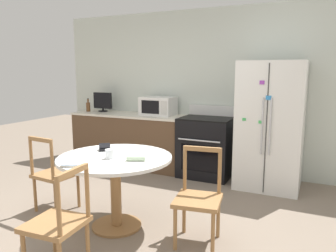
# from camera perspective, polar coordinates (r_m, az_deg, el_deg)

# --- Properties ---
(ground_plane) EXTENTS (14.00, 14.00, 0.00)m
(ground_plane) POSITION_cam_1_polar(r_m,az_deg,el_deg) (3.45, -9.76, -18.66)
(ground_plane) COLOR gray
(back_wall) EXTENTS (5.20, 0.10, 2.60)m
(back_wall) POSITION_cam_1_polar(r_m,az_deg,el_deg) (5.43, 6.08, 6.08)
(back_wall) COLOR silver
(back_wall) RESTS_ON ground_plane
(kitchen_counter) EXTENTS (2.02, 0.64, 0.90)m
(kitchen_counter) POSITION_cam_1_polar(r_m,az_deg,el_deg) (5.74, -6.69, -2.31)
(kitchen_counter) COLOR brown
(kitchen_counter) RESTS_ON ground_plane
(refrigerator) EXTENTS (0.86, 0.80, 1.76)m
(refrigerator) POSITION_cam_1_polar(r_m,az_deg,el_deg) (4.77, 17.43, 0.13)
(refrigerator) COLOR white
(refrigerator) RESTS_ON ground_plane
(oven_range) EXTENTS (0.78, 0.68, 1.08)m
(oven_range) POSITION_cam_1_polar(r_m,az_deg,el_deg) (5.12, 6.67, -3.55)
(oven_range) COLOR black
(oven_range) RESTS_ON ground_plane
(microwave) EXTENTS (0.54, 0.39, 0.30)m
(microwave) POSITION_cam_1_polar(r_m,az_deg,el_deg) (5.43, -1.71, 3.49)
(microwave) COLOR white
(microwave) RESTS_ON kitchen_counter
(countertop_tv) EXTENTS (0.36, 0.16, 0.35)m
(countertop_tv) POSITION_cam_1_polar(r_m,az_deg,el_deg) (6.01, -11.31, 4.22)
(countertop_tv) COLOR black
(countertop_tv) RESTS_ON kitchen_counter
(counter_bottle) EXTENTS (0.07, 0.07, 0.24)m
(counter_bottle) POSITION_cam_1_polar(r_m,az_deg,el_deg) (6.12, -13.73, 3.32)
(counter_bottle) COLOR brown
(counter_bottle) RESTS_ON kitchen_counter
(dining_table) EXTENTS (1.17, 1.17, 0.76)m
(dining_table) POSITION_cam_1_polar(r_m,az_deg,el_deg) (3.44, -9.16, -7.73)
(dining_table) COLOR white
(dining_table) RESTS_ON ground_plane
(dining_chair_near) EXTENTS (0.45, 0.45, 0.90)m
(dining_chair_near) POSITION_cam_1_polar(r_m,az_deg,el_deg) (2.82, -18.53, -15.88)
(dining_chair_near) COLOR #9E7042
(dining_chair_near) RESTS_ON ground_plane
(dining_chair_left) EXTENTS (0.45, 0.45, 0.90)m
(dining_chair_left) POSITION_cam_1_polar(r_m,az_deg,el_deg) (4.07, -19.23, -7.99)
(dining_chair_left) COLOR #9E7042
(dining_chair_left) RESTS_ON ground_plane
(dining_chair_right) EXTENTS (0.48, 0.48, 0.90)m
(dining_chair_right) POSITION_cam_1_polar(r_m,az_deg,el_deg) (3.17, 5.33, -12.50)
(dining_chair_right) COLOR #9E7042
(dining_chair_right) RESTS_ON ground_plane
(candle_glass) EXTENTS (0.10, 0.10, 0.09)m
(candle_glass) POSITION_cam_1_polar(r_m,az_deg,el_deg) (3.32, -10.08, -4.90)
(candle_glass) COLOR silver
(candle_glass) RESTS_ON dining_table
(folded_napkin) EXTENTS (0.19, 0.12, 0.05)m
(folded_napkin) POSITION_cam_1_polar(r_m,az_deg,el_deg) (3.19, -5.63, -5.62)
(folded_napkin) COLOR beige
(folded_napkin) RESTS_ON dining_table
(wallet) EXTENTS (0.17, 0.17, 0.07)m
(wallet) POSITION_cam_1_polar(r_m,az_deg,el_deg) (3.66, -10.96, -3.77)
(wallet) COLOR black
(wallet) RESTS_ON dining_table
(mail_stack) EXTENTS (0.33, 0.37, 0.02)m
(mail_stack) POSITION_cam_1_polar(r_m,az_deg,el_deg) (3.23, -15.52, -6.04)
(mail_stack) COLOR white
(mail_stack) RESTS_ON dining_table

